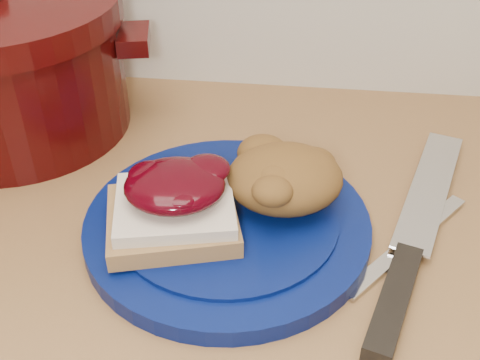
# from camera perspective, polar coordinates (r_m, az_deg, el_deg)

# --- Properties ---
(plate) EXTENTS (0.32, 0.32, 0.02)m
(plate) POSITION_cam_1_polar(r_m,az_deg,el_deg) (0.58, -1.21, -4.32)
(plate) COLOR #051149
(plate) RESTS_ON wood_countertop
(sandwich) EXTENTS (0.14, 0.13, 0.06)m
(sandwich) POSITION_cam_1_polar(r_m,az_deg,el_deg) (0.55, -6.30, -2.24)
(sandwich) COLOR olive
(sandwich) RESTS_ON plate
(stuffing_mound) EXTENTS (0.13, 0.11, 0.06)m
(stuffing_mound) POSITION_cam_1_polar(r_m,az_deg,el_deg) (0.57, 4.26, 0.17)
(stuffing_mound) COLOR brown
(stuffing_mound) RESTS_ON plate
(chef_knife) EXTENTS (0.13, 0.34, 0.02)m
(chef_knife) POSITION_cam_1_polar(r_m,az_deg,el_deg) (0.56, 15.38, -7.86)
(chef_knife) COLOR black
(chef_knife) RESTS_ON wood_countertop
(butter_knife) EXTENTS (0.13, 0.16, 0.00)m
(butter_knife) POSITION_cam_1_polar(r_m,az_deg,el_deg) (0.59, 15.64, -5.78)
(butter_knife) COLOR silver
(butter_knife) RESTS_ON wood_countertop
(dutch_oven) EXTENTS (0.34, 0.33, 0.18)m
(dutch_oven) POSITION_cam_1_polar(r_m,az_deg,el_deg) (0.76, -21.16, 10.24)
(dutch_oven) COLOR black
(dutch_oven) RESTS_ON wood_countertop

